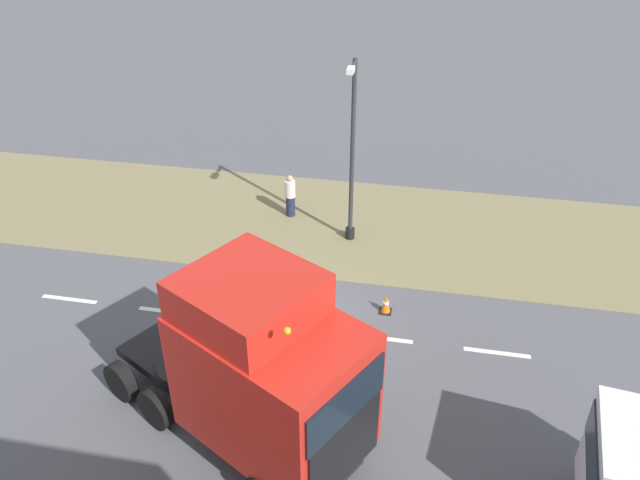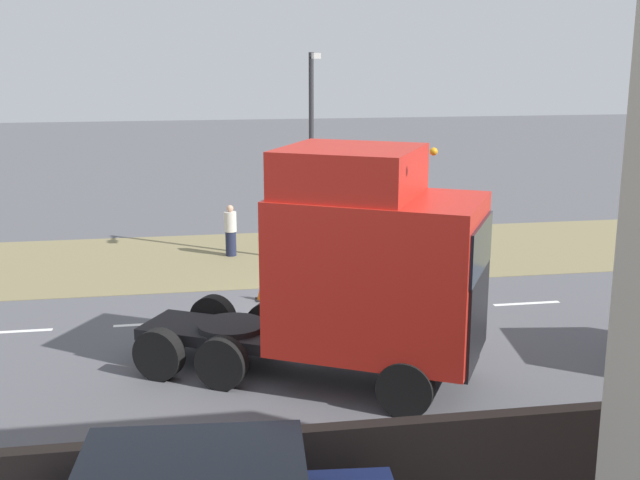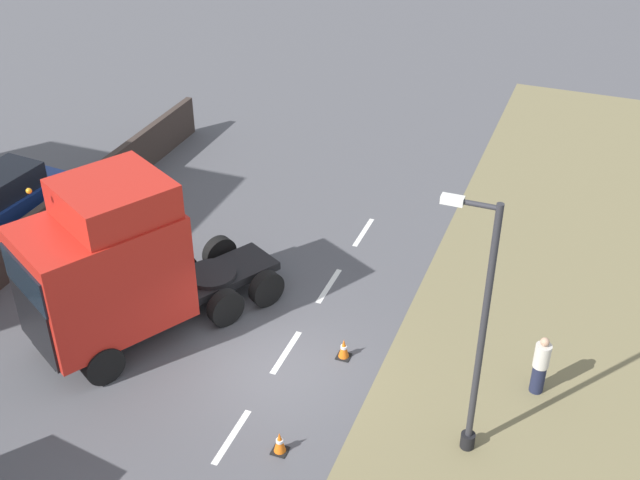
{
  "view_description": "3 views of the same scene",
  "coord_description": "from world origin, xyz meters",
  "px_view_note": "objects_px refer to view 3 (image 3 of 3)",
  "views": [
    {
      "loc": [
        13.53,
        3.34,
        11.71
      ],
      "look_at": [
        -0.36,
        0.68,
        2.84
      ],
      "focal_mm": 35.0,
      "sensor_mm": 36.0,
      "label": 1
    },
    {
      "loc": [
        18.76,
        -3.0,
        6.39
      ],
      "look_at": [
        0.24,
        0.18,
        1.98
      ],
      "focal_mm": 45.0,
      "sensor_mm": 36.0,
      "label": 2
    },
    {
      "loc": [
        -6.66,
        14.06,
        13.79
      ],
      "look_at": [
        -0.31,
        -2.36,
        2.58
      ],
      "focal_mm": 45.0,
      "sensor_mm": 36.0,
      "label": 3
    }
  ],
  "objects_px": {
    "lamp_post": "(477,347)",
    "traffic_cone_lead": "(344,349)",
    "traffic_cone_trailing": "(280,442)",
    "lorry_cab": "(113,267)",
    "pedestrian": "(540,366)",
    "parked_car": "(4,205)"
  },
  "relations": [
    {
      "from": "lamp_post",
      "to": "traffic_cone_trailing",
      "type": "distance_m",
      "value": 4.95
    },
    {
      "from": "traffic_cone_trailing",
      "to": "parked_car",
      "type": "bearing_deg",
      "value": -24.51
    },
    {
      "from": "pedestrian",
      "to": "traffic_cone_lead",
      "type": "height_order",
      "value": "pedestrian"
    },
    {
      "from": "pedestrian",
      "to": "traffic_cone_lead",
      "type": "distance_m",
      "value": 4.92
    },
    {
      "from": "traffic_cone_lead",
      "to": "traffic_cone_trailing",
      "type": "height_order",
      "value": "same"
    },
    {
      "from": "traffic_cone_trailing",
      "to": "traffic_cone_lead",
      "type": "bearing_deg",
      "value": -94.04
    },
    {
      "from": "parked_car",
      "to": "traffic_cone_trailing",
      "type": "height_order",
      "value": "parked_car"
    },
    {
      "from": "parked_car",
      "to": "lamp_post",
      "type": "xyz_separation_m",
      "value": [
        -15.8,
        3.79,
        1.9
      ]
    },
    {
      "from": "lamp_post",
      "to": "traffic_cone_lead",
      "type": "height_order",
      "value": "lamp_post"
    },
    {
      "from": "lorry_cab",
      "to": "traffic_cone_trailing",
      "type": "relative_size",
      "value": 12.13
    },
    {
      "from": "lorry_cab",
      "to": "pedestrian",
      "type": "relative_size",
      "value": 4.22
    },
    {
      "from": "lorry_cab",
      "to": "lamp_post",
      "type": "height_order",
      "value": "lamp_post"
    },
    {
      "from": "lamp_post",
      "to": "traffic_cone_trailing",
      "type": "bearing_deg",
      "value": 23.4
    },
    {
      "from": "parked_car",
      "to": "lorry_cab",
      "type": "bearing_deg",
      "value": 157.78
    },
    {
      "from": "lamp_post",
      "to": "traffic_cone_lead",
      "type": "bearing_deg",
      "value": -28.05
    },
    {
      "from": "pedestrian",
      "to": "lamp_post",
      "type": "bearing_deg",
      "value": 62.39
    },
    {
      "from": "lamp_post",
      "to": "pedestrian",
      "type": "distance_m",
      "value": 3.46
    },
    {
      "from": "parked_car",
      "to": "pedestrian",
      "type": "bearing_deg",
      "value": -179.79
    },
    {
      "from": "parked_car",
      "to": "traffic_cone_trailing",
      "type": "relative_size",
      "value": 7.91
    },
    {
      "from": "lorry_cab",
      "to": "lamp_post",
      "type": "xyz_separation_m",
      "value": [
        -9.33,
        0.5,
        0.59
      ]
    },
    {
      "from": "lorry_cab",
      "to": "traffic_cone_lead",
      "type": "bearing_deg",
      "value": -137.04
    },
    {
      "from": "lorry_cab",
      "to": "lamp_post",
      "type": "bearing_deg",
      "value": -153.93
    }
  ]
}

